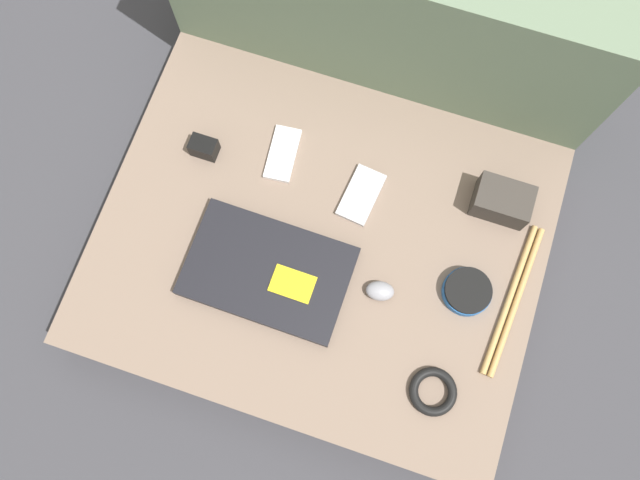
{
  "coord_description": "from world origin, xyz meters",
  "views": [
    {
      "loc": [
        0.11,
        -0.32,
        1.43
      ],
      "look_at": [
        0.0,
        0.0,
        0.14
      ],
      "focal_mm": 35.0,
      "sensor_mm": 36.0,
      "label": 1
    }
  ],
  "objects_px": {
    "charger_brick": "(204,147)",
    "speaker_puck": "(467,291)",
    "phone_silver": "(283,154)",
    "camera_pouch": "(502,201)",
    "phone_black": "(361,195)",
    "laptop": "(268,271)",
    "computer_mouse": "(380,291)"
  },
  "relations": [
    {
      "from": "speaker_puck",
      "to": "charger_brick",
      "type": "height_order",
      "value": "charger_brick"
    },
    {
      "from": "laptop",
      "to": "phone_silver",
      "type": "bearing_deg",
      "value": 103.66
    },
    {
      "from": "phone_black",
      "to": "camera_pouch",
      "type": "xyz_separation_m",
      "value": [
        0.29,
        0.07,
        0.03
      ]
    },
    {
      "from": "phone_silver",
      "to": "phone_black",
      "type": "relative_size",
      "value": 0.99
    },
    {
      "from": "speaker_puck",
      "to": "camera_pouch",
      "type": "height_order",
      "value": "camera_pouch"
    },
    {
      "from": "phone_black",
      "to": "charger_brick",
      "type": "relative_size",
      "value": 2.27
    },
    {
      "from": "phone_black",
      "to": "charger_brick",
      "type": "bearing_deg",
      "value": -171.8
    },
    {
      "from": "phone_silver",
      "to": "camera_pouch",
      "type": "xyz_separation_m",
      "value": [
        0.49,
        0.04,
        0.03
      ]
    },
    {
      "from": "camera_pouch",
      "to": "charger_brick",
      "type": "xyz_separation_m",
      "value": [
        -0.66,
        -0.08,
        -0.01
      ]
    },
    {
      "from": "laptop",
      "to": "speaker_puck",
      "type": "xyz_separation_m",
      "value": [
        0.41,
        0.09,
        0.0
      ]
    },
    {
      "from": "charger_brick",
      "to": "phone_black",
      "type": "bearing_deg",
      "value": 1.51
    },
    {
      "from": "speaker_puck",
      "to": "phone_black",
      "type": "relative_size",
      "value": 0.77
    },
    {
      "from": "speaker_puck",
      "to": "charger_brick",
      "type": "bearing_deg",
      "value": 168.82
    },
    {
      "from": "phone_silver",
      "to": "laptop",
      "type": "bearing_deg",
      "value": -82.73
    },
    {
      "from": "laptop",
      "to": "charger_brick",
      "type": "xyz_separation_m",
      "value": [
        -0.23,
        0.22,
        0.01
      ]
    },
    {
      "from": "charger_brick",
      "to": "speaker_puck",
      "type": "bearing_deg",
      "value": -11.18
    },
    {
      "from": "laptop",
      "to": "camera_pouch",
      "type": "xyz_separation_m",
      "value": [
        0.43,
        0.3,
        0.02
      ]
    },
    {
      "from": "computer_mouse",
      "to": "charger_brick",
      "type": "height_order",
      "value": "charger_brick"
    },
    {
      "from": "laptop",
      "to": "speaker_puck",
      "type": "distance_m",
      "value": 0.42
    },
    {
      "from": "phone_silver",
      "to": "phone_black",
      "type": "bearing_deg",
      "value": -16.46
    },
    {
      "from": "phone_silver",
      "to": "camera_pouch",
      "type": "bearing_deg",
      "value": -1.49
    },
    {
      "from": "camera_pouch",
      "to": "speaker_puck",
      "type": "bearing_deg",
      "value": -94.65
    },
    {
      "from": "phone_silver",
      "to": "charger_brick",
      "type": "relative_size",
      "value": 2.25
    },
    {
      "from": "computer_mouse",
      "to": "speaker_puck",
      "type": "xyz_separation_m",
      "value": [
        0.17,
        0.06,
        -0.0
      ]
    },
    {
      "from": "phone_black",
      "to": "computer_mouse",
      "type": "bearing_deg",
      "value": -55.61
    },
    {
      "from": "speaker_puck",
      "to": "camera_pouch",
      "type": "xyz_separation_m",
      "value": [
        0.02,
        0.21,
        0.02
      ]
    },
    {
      "from": "laptop",
      "to": "computer_mouse",
      "type": "distance_m",
      "value": 0.24
    },
    {
      "from": "laptop",
      "to": "charger_brick",
      "type": "relative_size",
      "value": 5.85
    },
    {
      "from": "speaker_puck",
      "to": "phone_silver",
      "type": "xyz_separation_m",
      "value": [
        -0.47,
        0.17,
        -0.01
      ]
    },
    {
      "from": "charger_brick",
      "to": "camera_pouch",
      "type": "bearing_deg",
      "value": 7.17
    },
    {
      "from": "phone_silver",
      "to": "camera_pouch",
      "type": "height_order",
      "value": "camera_pouch"
    },
    {
      "from": "phone_silver",
      "to": "charger_brick",
      "type": "bearing_deg",
      "value": -169.94
    }
  ]
}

